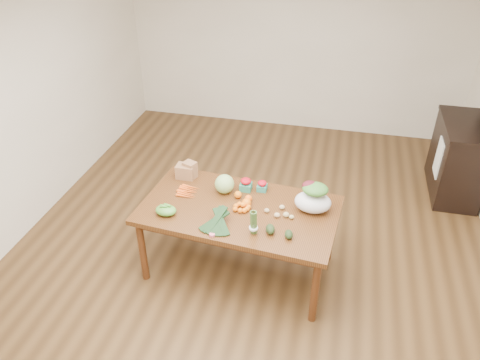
% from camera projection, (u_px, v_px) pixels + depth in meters
% --- Properties ---
extents(floor, '(6.00, 6.00, 0.00)m').
position_uv_depth(floor, '(252.00, 244.00, 5.08)').
color(floor, brown).
rests_on(floor, ground).
extents(room_walls, '(5.02, 6.02, 2.70)m').
position_uv_depth(room_walls, '(254.00, 133.00, 4.35)').
color(room_walls, silver).
rests_on(room_walls, floor).
extents(dining_table, '(1.91, 1.17, 0.75)m').
position_uv_depth(dining_table, '(239.00, 239.00, 4.57)').
color(dining_table, '#573214').
rests_on(dining_table, floor).
extents(cabinet, '(0.52, 1.02, 0.94)m').
position_uv_depth(cabinet, '(458.00, 159.00, 5.69)').
color(cabinet, black).
rests_on(cabinet, floor).
extents(dish_towel, '(0.02, 0.28, 0.45)m').
position_uv_depth(dish_towel, '(438.00, 158.00, 5.55)').
color(dish_towel, white).
rests_on(dish_towel, cabinet).
extents(paper_bag, '(0.26, 0.23, 0.17)m').
position_uv_depth(paper_bag, '(186.00, 170.00, 4.77)').
color(paper_bag, '#8A603D').
rests_on(paper_bag, dining_table).
extents(cabbage, '(0.19, 0.19, 0.19)m').
position_uv_depth(cabbage, '(224.00, 184.00, 4.54)').
color(cabbage, '#93BE6D').
rests_on(cabbage, dining_table).
extents(strawberry_basket_a, '(0.12, 0.12, 0.10)m').
position_uv_depth(strawberry_basket_a, '(246.00, 185.00, 4.60)').
color(strawberry_basket_a, '#B50C1F').
rests_on(strawberry_basket_a, dining_table).
extents(strawberry_basket_b, '(0.10, 0.10, 0.09)m').
position_uv_depth(strawberry_basket_b, '(262.00, 187.00, 4.59)').
color(strawberry_basket_b, red).
rests_on(strawberry_basket_b, dining_table).
extents(orange_a, '(0.07, 0.07, 0.07)m').
position_uv_depth(orange_a, '(238.00, 195.00, 4.49)').
color(orange_a, orange).
rests_on(orange_a, dining_table).
extents(orange_b, '(0.07, 0.07, 0.07)m').
position_uv_depth(orange_b, '(248.00, 198.00, 4.44)').
color(orange_b, '#FF620F').
rests_on(orange_b, dining_table).
extents(orange_c, '(0.09, 0.09, 0.09)m').
position_uv_depth(orange_c, '(246.00, 203.00, 4.36)').
color(orange_c, '#FF590F').
rests_on(orange_c, dining_table).
extents(mandarin_cluster, '(0.20, 0.20, 0.08)m').
position_uv_depth(mandarin_cluster, '(243.00, 206.00, 4.33)').
color(mandarin_cluster, orange).
rests_on(mandarin_cluster, dining_table).
extents(carrots, '(0.24, 0.23, 0.03)m').
position_uv_depth(carrots, '(188.00, 191.00, 4.57)').
color(carrots, orange).
rests_on(carrots, dining_table).
extents(snap_pea_bag, '(0.20, 0.15, 0.09)m').
position_uv_depth(snap_pea_bag, '(166.00, 210.00, 4.26)').
color(snap_pea_bag, '#499532').
rests_on(snap_pea_bag, dining_table).
extents(kale_bunch, '(0.35, 0.43, 0.16)m').
position_uv_depth(kale_bunch, '(216.00, 221.00, 4.06)').
color(kale_bunch, black).
rests_on(kale_bunch, dining_table).
extents(asparagus_bundle, '(0.09, 0.12, 0.26)m').
position_uv_depth(asparagus_bundle, '(254.00, 222.00, 3.98)').
color(asparagus_bundle, '#487A38').
rests_on(asparagus_bundle, dining_table).
extents(potato_a, '(0.05, 0.04, 0.04)m').
position_uv_depth(potato_a, '(267.00, 211.00, 4.30)').
color(potato_a, tan).
rests_on(potato_a, dining_table).
extents(potato_b, '(0.05, 0.05, 0.05)m').
position_uv_depth(potato_b, '(277.00, 215.00, 4.24)').
color(potato_b, tan).
rests_on(potato_b, dining_table).
extents(potato_c, '(0.06, 0.05, 0.05)m').
position_uv_depth(potato_c, '(286.00, 215.00, 4.24)').
color(potato_c, tan).
rests_on(potato_c, dining_table).
extents(potato_d, '(0.05, 0.05, 0.04)m').
position_uv_depth(potato_d, '(282.00, 207.00, 4.34)').
color(potato_d, tan).
rests_on(potato_d, dining_table).
extents(potato_e, '(0.05, 0.04, 0.04)m').
position_uv_depth(potato_e, '(292.00, 217.00, 4.22)').
color(potato_e, tan).
rests_on(potato_e, dining_table).
extents(avocado_a, '(0.11, 0.13, 0.08)m').
position_uv_depth(avocado_a, '(270.00, 229.00, 4.04)').
color(avocado_a, black).
rests_on(avocado_a, dining_table).
extents(avocado_b, '(0.10, 0.12, 0.07)m').
position_uv_depth(avocado_b, '(289.00, 234.00, 3.99)').
color(avocado_b, black).
rests_on(avocado_b, dining_table).
extents(salad_bag, '(0.36, 0.28, 0.26)m').
position_uv_depth(salad_bag, '(313.00, 199.00, 4.26)').
color(salad_bag, white).
rests_on(salad_bag, dining_table).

